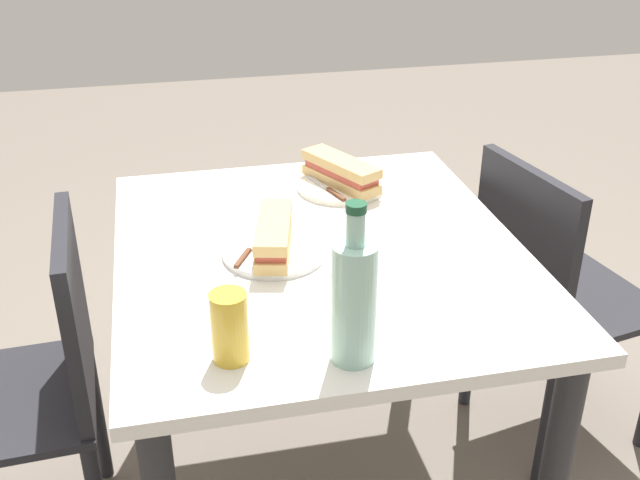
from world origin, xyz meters
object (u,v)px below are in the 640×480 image
chair_far (38,379)px  chair_near (547,290)px  baguette_sandwich_near (274,235)px  knife_far (328,189)px  dining_table (320,293)px  plate_near (274,252)px  knife_near (249,250)px  baguette_sandwich_far (341,171)px  plate_far (341,186)px  water_bottle (354,300)px  beer_glass (230,327)px

chair_far → chair_near: (0.10, -1.28, 0.00)m
baguette_sandwich_near → knife_far: (0.28, -0.19, -0.03)m
dining_table → plate_near: 0.16m
chair_near → plate_near: size_ratio=3.74×
chair_far → knife_far: chair_far is taller
dining_table → baguette_sandwich_near: baguette_sandwich_near is taller
knife_near → chair_near: bearing=-81.8°
baguette_sandwich_near → baguette_sandwich_far: same height
dining_table → plate_far: bearing=-22.0°
dining_table → water_bottle: size_ratio=3.38×
dining_table → baguette_sandwich_far: bearing=-22.0°
water_bottle → knife_far: bearing=-9.5°
plate_near → baguette_sandwich_far: baguette_sandwich_far is taller
knife_near → knife_far: size_ratio=0.94×
baguette_sandwich_near → knife_far: baguette_sandwich_near is taller
chair_far → knife_far: 0.82m
plate_far → water_bottle: (-0.71, 0.15, 0.11)m
chair_far → baguette_sandwich_near: 0.62m
chair_far → beer_glass: beer_glass is taller
chair_far → knife_far: (0.27, -0.72, 0.28)m
baguette_sandwich_far → water_bottle: water_bottle is taller
baguette_sandwich_far → knife_near: bearing=138.0°
dining_table → plate_near: plate_near is taller
chair_far → baguette_sandwich_far: chair_far is taller
dining_table → plate_far: size_ratio=4.49×
knife_near → baguette_sandwich_far: size_ratio=0.68×
knife_far → beer_glass: (-0.64, 0.32, 0.05)m
dining_table → chair_far: bearing=89.6°
chair_near → plate_far: size_ratio=3.74×
chair_far → plate_far: 0.86m
chair_far → knife_near: chair_far is taller
plate_far → water_bottle: bearing=167.8°
dining_table → water_bottle: bearing=175.5°
plate_near → knife_near: 0.06m
plate_far → knife_far: size_ratio=1.29×
baguette_sandwich_near → plate_far: size_ratio=1.08×
dining_table → baguette_sandwich_far: (0.30, -0.12, 0.17)m
beer_glass → chair_near: bearing=-61.9°
plate_near → chair_far: bearing=88.4°
chair_far → water_bottle: (-0.41, -0.61, 0.38)m
chair_near → plate_near: (-0.12, 0.75, 0.27)m
chair_far → baguette_sandwich_far: bearing=-68.6°
dining_table → chair_near: bearing=-80.6°
plate_far → dining_table: bearing=158.0°
dining_table → knife_far: bearing=-16.7°
water_bottle → beer_glass: (0.04, 0.21, -0.05)m
plate_near → water_bottle: bearing=-169.7°
beer_glass → baguette_sandwich_far: bearing=-28.4°
plate_near → baguette_sandwich_near: bearing=-90.0°
dining_table → water_bottle: 0.47m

